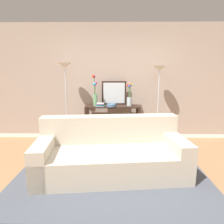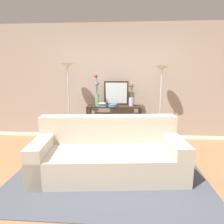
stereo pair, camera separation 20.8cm
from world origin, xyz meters
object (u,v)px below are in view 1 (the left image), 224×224
Objects in this scene: vase_short_flowers at (129,97)px; book_stack at (100,105)px; wall_mirror at (114,93)px; floor_lamp_right at (159,83)px; fruit_bowl at (111,105)px; couch at (111,154)px; console_table at (112,117)px; floor_lamp_left at (65,81)px; book_row_under_console at (100,139)px; vase_tall_flowers at (95,93)px.

vase_short_flowers reaches higher than book_stack.
book_stack is at bearing -137.72° from wall_mirror.
fruit_bowl is (-1.04, -0.03, -0.48)m from floor_lamp_right.
vase_short_flowers is at bearing 75.24° from couch.
console_table is at bearing 174.71° from floor_lamp_right.
floor_lamp_left reaches higher than couch.
book_stack is (0.76, -0.02, -0.53)m from floor_lamp_left.
console_table is 5.98× the size of fruit_bowl.
wall_mirror reaches higher than book_row_under_console.
floor_lamp_left is at bearing 178.08° from fruit_bowl.
wall_mirror is at bearing 79.28° from fruit_bowl.
floor_lamp_right reaches higher than console_table.
wall_mirror is 0.81× the size of vase_tall_flowers.
floor_lamp_right is at bearing -4.12° from book_row_under_console.
book_row_under_console is at bearing 101.15° from book_stack.
floor_lamp_right is 1.14m from fruit_bowl.
vase_tall_flowers is (-0.43, -0.16, 0.02)m from wall_mirror.
book_stack is (-0.31, -0.28, -0.24)m from wall_mirror.
floor_lamp_left reaches higher than console_table.
floor_lamp_right is at bearing -5.29° from console_table.
fruit_bowl reaches higher than book_row_under_console.
vase_tall_flowers is at bearing 175.92° from floor_lamp_right.
vase_tall_flowers is at bearing 136.57° from book_stack.
vase_tall_flowers is 0.31m from book_stack.
book_row_under_console is (-0.29, 1.47, -0.25)m from couch.
floor_lamp_left is 8.56× the size of book_stack.
fruit_bowl is 0.49× the size of book_row_under_console.
wall_mirror is 0.48m from book_stack.
floor_lamp_right is 8.49× the size of fruit_bowl.
couch is at bearing -78.83° from book_row_under_console.
couch is 11.61× the size of fruit_bowl.
wall_mirror is at bearing 42.28° from book_stack.
wall_mirror is at bearing 156.49° from vase_short_flowers.
couch is at bearing -90.06° from console_table.
book_stack is (-1.29, -0.02, -0.48)m from floor_lamp_right.
floor_lamp_left is (-1.03, -0.09, 0.83)m from console_table.
vase_tall_flowers reaches higher than vase_short_flowers.
vase_tall_flowers is at bearing 176.33° from book_row_under_console.
book_row_under_console is at bearing 7.29° from floor_lamp_left.
vase_tall_flowers is 1.67× the size of book_row_under_console.
vase_short_flowers is at bearing 1.92° from console_table.
console_table is 5.82× the size of book_stack.
couch is at bearing -126.60° from floor_lamp_right.
vase_tall_flowers reaches higher than book_stack.
console_table is at bearing 81.45° from fruit_bowl.
floor_lamp_left reaches higher than fruit_bowl.
wall_mirror is at bearing 26.88° from book_row_under_console.
floor_lamp_left reaches higher than book_row_under_console.
vase_short_flowers is at bearing 170.34° from floor_lamp_right.
vase_tall_flowers is at bearing 160.24° from fruit_bowl.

